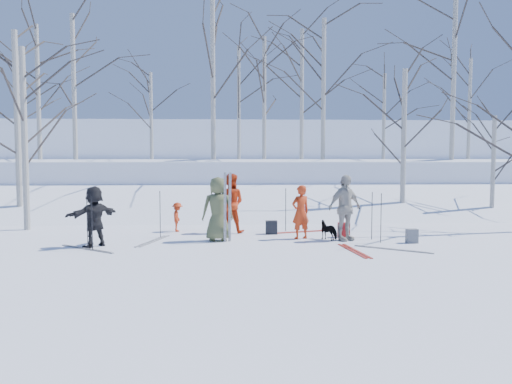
{
  "coord_description": "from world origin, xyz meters",
  "views": [
    {
      "loc": [
        -0.73,
        -12.87,
        2.31
      ],
      "look_at": [
        0.0,
        1.5,
        1.3
      ],
      "focal_mm": 35.0,
      "sensor_mm": 36.0,
      "label": 1
    }
  ],
  "objects": [
    {
      "name": "skier_redor_behind",
      "position": [
        -0.74,
        2.31,
        0.91
      ],
      "size": [
        1.02,
        0.88,
        1.81
      ],
      "primitive_type": "imported",
      "rotation": [
        0.0,
        0.0,
        2.89
      ],
      "color": "#BC2F0E",
      "rests_on": "ground"
    },
    {
      "name": "birch_edge_e",
      "position": [
        5.89,
        5.98,
        2.83
      ],
      "size": [
        4.56,
        4.56,
        5.65
      ],
      "primitive_type": null,
      "color": "silver",
      "rests_on": "ground"
    },
    {
      "name": "ski_pole_e",
      "position": [
        -4.17,
        -0.42,
        0.67
      ],
      "size": [
        0.02,
        0.02,
        1.34
      ],
      "primitive_type": "cylinder",
      "color": "black",
      "rests_on": "ground"
    },
    {
      "name": "snow_ramp",
      "position": [
        0.0,
        7.0,
        0.15
      ],
      "size": [
        70.0,
        9.49,
        4.12
      ],
      "primitive_type": "cube",
      "rotation": [
        0.3,
        0.0,
        0.0
      ],
      "color": "white",
      "rests_on": "ground"
    },
    {
      "name": "birch_edge_c",
      "position": [
        9.17,
        5.46,
        1.93
      ],
      "size": [
        3.3,
        3.3,
        3.86
      ],
      "primitive_type": null,
      "color": "silver",
      "rests_on": "ground"
    },
    {
      "name": "birch_plateau_e",
      "position": [
        12.88,
        15.12,
        5.05
      ],
      "size": [
        4.59,
        4.59,
        5.7
      ],
      "primitive_type": null,
      "color": "silver",
      "rests_on": "snow_plateau"
    },
    {
      "name": "ski_pole_c",
      "position": [
        3.31,
        0.28,
        0.67
      ],
      "size": [
        0.02,
        0.02,
        1.34
      ],
      "primitive_type": "cylinder",
      "color": "black",
      "rests_on": "ground"
    },
    {
      "name": "birch_plateau_b",
      "position": [
        7.08,
        12.36,
        4.37
      ],
      "size": [
        3.64,
        3.64,
        4.34
      ],
      "primitive_type": null,
      "color": "silver",
      "rests_on": "snow_plateau"
    },
    {
      "name": "ski_pole_d",
      "position": [
        3.22,
        0.81,
        0.67
      ],
      "size": [
        0.02,
        0.02,
        1.34
      ],
      "primitive_type": "cylinder",
      "color": "black",
      "rests_on": "ground"
    },
    {
      "name": "backpack_red",
      "position": [
        2.52,
        1.24,
        0.21
      ],
      "size": [
        0.32,
        0.22,
        0.42
      ],
      "primitive_type": "cube",
      "color": "maroon",
      "rests_on": "ground"
    },
    {
      "name": "far_hill",
      "position": [
        0.0,
        38.0,
        2.0
      ],
      "size": [
        90.0,
        30.0,
        6.0
      ],
      "primitive_type": "cube",
      "color": "white",
      "rests_on": "ground"
    },
    {
      "name": "skier_cream_east",
      "position": [
        2.41,
        0.68,
        0.91
      ],
      "size": [
        1.15,
        0.88,
        1.82
      ],
      "primitive_type": "imported",
      "rotation": [
        0.0,
        0.0,
        0.47
      ],
      "color": "beige",
      "rests_on": "ground"
    },
    {
      "name": "ground",
      "position": [
        0.0,
        0.0,
        0.0
      ],
      "size": [
        120.0,
        120.0,
        0.0
      ],
      "primitive_type": "plane",
      "color": "white",
      "rests_on": "ground"
    },
    {
      "name": "birch_edge_a",
      "position": [
        -7.21,
        3.22,
        2.87
      ],
      "size": [
        4.62,
        4.62,
        5.74
      ],
      "primitive_type": null,
      "color": "silver",
      "rests_on": "ground"
    },
    {
      "name": "birch_plateau_a",
      "position": [
        -1.52,
        10.08,
        6.08
      ],
      "size": [
        6.03,
        6.03,
        7.75
      ],
      "primitive_type": null,
      "color": "silver",
      "rests_on": "snow_plateau"
    },
    {
      "name": "birch_plateau_k",
      "position": [
        3.58,
        10.31,
        5.44
      ],
      "size": [
        5.14,
        5.14,
        6.48
      ],
      "primitive_type": null,
      "color": "silver",
      "rests_on": "snow_plateau"
    },
    {
      "name": "skier_red_north",
      "position": [
        1.24,
        1.03,
        0.76
      ],
      "size": [
        0.65,
        0.55,
        1.52
      ],
      "primitive_type": "imported",
      "rotation": [
        0.0,
        0.0,
        3.55
      ],
      "color": "#BB3011",
      "rests_on": "ground"
    },
    {
      "name": "ski_pair_b",
      "position": [
        3.31,
        -0.75,
        0.01
      ],
      "size": [
        1.99,
        2.09,
        0.02
      ],
      "primitive_type": null,
      "rotation": [
        0.0,
        0.0,
        0.95
      ],
      "color": "silver",
      "rests_on": "ground"
    },
    {
      "name": "backpack_dark",
      "position": [
        0.49,
        1.95,
        0.2
      ],
      "size": [
        0.34,
        0.24,
        0.4
      ],
      "primitive_type": "cube",
      "color": "black",
      "rests_on": "ground"
    },
    {
      "name": "ski_pole_b",
      "position": [
        -4.35,
        -0.21,
        0.67
      ],
      "size": [
        0.02,
        0.02,
        1.34
      ],
      "primitive_type": "cylinder",
      "color": "black",
      "rests_on": "ground"
    },
    {
      "name": "skier_red_seated",
      "position": [
        -2.38,
        2.59,
        0.45
      ],
      "size": [
        0.35,
        0.59,
        0.91
      ],
      "primitive_type": "imported",
      "rotation": [
        0.0,
        0.0,
        1.59
      ],
      "color": "#BB3011",
      "rests_on": "ground"
    },
    {
      "name": "ski_pair_e",
      "position": [
        2.29,
        -0.9,
        0.01
      ],
      "size": [
        0.64,
        1.95,
        0.02
      ],
      "primitive_type": null,
      "rotation": [
        0.0,
        0.0,
        0.12
      ],
      "color": "#A82518",
      "rests_on": "ground"
    },
    {
      "name": "ski_pair_c",
      "position": [
        1.48,
        2.3,
        0.01
      ],
      "size": [
        1.25,
        2.01,
        0.02
      ],
      "primitive_type": null,
      "rotation": [
        0.0,
        0.0,
        1.86
      ],
      "color": "#A82518",
      "rests_on": "ground"
    },
    {
      "name": "upright_ski_left",
      "position": [
        -0.89,
        0.52,
        0.95
      ],
      "size": [
        0.08,
        0.16,
        1.9
      ],
      "primitive_type": "cube",
      "rotation": [
        0.07,
        0.0,
        0.1
      ],
      "color": "silver",
      "rests_on": "ground"
    },
    {
      "name": "ski_pole_f",
      "position": [
        0.98,
        2.52,
        0.67
      ],
      "size": [
        0.02,
        0.02,
        1.34
      ],
      "primitive_type": "cylinder",
      "color": "black",
      "rests_on": "ground"
    },
    {
      "name": "ski_pair_d",
      "position": [
        -2.87,
        0.8,
        0.01
      ],
      "size": [
        1.18,
        2.0,
        0.02
      ],
      "primitive_type": null,
      "rotation": [
        0.0,
        0.0,
        -0.27
      ],
      "color": "silver",
      "rests_on": "ground"
    },
    {
      "name": "backpack_grey",
      "position": [
        4.14,
        0.18,
        0.19
      ],
      "size": [
        0.3,
        0.2,
        0.38
      ],
      "primitive_type": "cube",
      "color": "slate",
      "rests_on": "ground"
    },
    {
      "name": "dog",
      "position": [
        2.02,
        0.84,
        0.27
      ],
      "size": [
        0.64,
        0.67,
        0.54
      ],
      "primitive_type": "imported",
      "rotation": [
        0.0,
        0.0,
        3.85
      ],
      "color": "black",
      "rests_on": "ground"
    },
    {
      "name": "ski_pole_a",
      "position": [
        -2.76,
        1.49,
        0.67
      ],
      "size": [
        0.02,
        0.02,
        1.34
      ],
      "primitive_type": "cylinder",
      "color": "black",
      "rests_on": "ground"
    },
    {
      "name": "birch_plateau_c",
      "position": [
        -4.77,
        12.95,
        4.4
      ],
      "size": [
        3.68,
        3.68,
        4.4
      ],
      "primitive_type": null,
      "color": "silver",
      "rests_on": "snow_plateau"
    },
    {
      "name": "birch_plateau_h",
      "position": [
        -7.82,
        10.37,
        5.47
      ],
      "size": [
        5.18,
        5.18,
        6.54
      ],
      "primitive_type": null,
      "color": "silver",
      "rests_on": "snow_plateau"
    },
    {
      "name": "birch_plateau_d",
      "position": [
        3.19,
        14.61,
        5.74
      ],
      "size": [
        5.55,
        5.55,
        7.07
      ],
      "primitive_type": null,
      "color": "silver",
      "rests_on": "snow_plateau"
    },
    {
      "name": "birch_edge_d",
      "position": [
        -8.49,
        5.8,
        3.44
      ],
      "size": [
        5.41,
        5.41,
        6.87
      ],
      "primitive_type": null,
      "color": "silver",
      "rests_on": "ground"
    },
    {
      "name": "birch_plateau_g",
      "position": [
        10.21,
        11.35,
        6.27
      ],
      "size": [
        6.3,
        6.3,
        8.14
      ],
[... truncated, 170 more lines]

